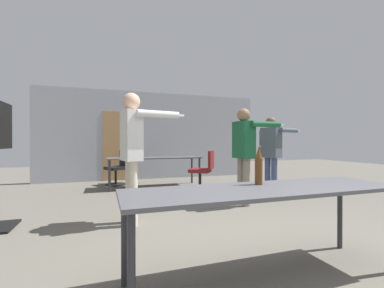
{
  "coord_description": "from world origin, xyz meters",
  "views": [
    {
      "loc": [
        -1.5,
        -1.5,
        1.13
      ],
      "look_at": [
        -0.1,
        2.59,
        1.1
      ],
      "focal_mm": 24.0,
      "sensor_mm": 36.0,
      "label": 1
    }
  ],
  "objects_px": {
    "office_chair_far_right": "(118,169)",
    "person_near_casual": "(244,146)",
    "person_far_watching": "(132,143)",
    "office_chair_far_left": "(203,172)",
    "person_right_polo": "(271,148)",
    "beer_bottle": "(259,166)"
  },
  "relations": [
    {
      "from": "office_chair_far_right",
      "to": "person_near_casual",
      "type": "bearing_deg",
      "value": -172.33
    },
    {
      "from": "person_far_watching",
      "to": "person_near_casual",
      "type": "height_order",
      "value": "person_far_watching"
    },
    {
      "from": "person_right_polo",
      "to": "office_chair_far_left",
      "type": "bearing_deg",
      "value": -146.49
    },
    {
      "from": "person_right_polo",
      "to": "office_chair_far_right",
      "type": "xyz_separation_m",
      "value": [
        -2.99,
        2.54,
        -0.59
      ]
    },
    {
      "from": "person_right_polo",
      "to": "office_chair_far_left",
      "type": "distance_m",
      "value": 1.62
    },
    {
      "from": "person_right_polo",
      "to": "person_near_casual",
      "type": "height_order",
      "value": "person_near_casual"
    },
    {
      "from": "office_chair_far_left",
      "to": "person_near_casual",
      "type": "bearing_deg",
      "value": -137.68
    },
    {
      "from": "person_right_polo",
      "to": "person_far_watching",
      "type": "height_order",
      "value": "person_far_watching"
    },
    {
      "from": "person_far_watching",
      "to": "person_right_polo",
      "type": "bearing_deg",
      "value": 96.96
    },
    {
      "from": "person_far_watching",
      "to": "beer_bottle",
      "type": "distance_m",
      "value": 1.91
    },
    {
      "from": "person_right_polo",
      "to": "person_near_casual",
      "type": "xyz_separation_m",
      "value": [
        -0.95,
        -0.51,
        0.04
      ]
    },
    {
      "from": "person_far_watching",
      "to": "office_chair_far_right",
      "type": "bearing_deg",
      "value": 169.11
    },
    {
      "from": "office_chair_far_left",
      "to": "office_chair_far_right",
      "type": "height_order",
      "value": "office_chair_far_left"
    },
    {
      "from": "person_right_polo",
      "to": "office_chair_far_left",
      "type": "xyz_separation_m",
      "value": [
        -1.16,
        0.97,
        -0.57
      ]
    },
    {
      "from": "person_near_casual",
      "to": "beer_bottle",
      "type": "relative_size",
      "value": 5.05
    },
    {
      "from": "person_far_watching",
      "to": "office_chair_far_right",
      "type": "height_order",
      "value": "person_far_watching"
    },
    {
      "from": "person_right_polo",
      "to": "office_chair_far_right",
      "type": "distance_m",
      "value": 3.97
    },
    {
      "from": "office_chair_far_left",
      "to": "person_right_polo",
      "type": "bearing_deg",
      "value": -95.58
    },
    {
      "from": "person_right_polo",
      "to": "beer_bottle",
      "type": "bearing_deg",
      "value": -54.66
    },
    {
      "from": "person_far_watching",
      "to": "office_chair_far_left",
      "type": "relative_size",
      "value": 1.94
    },
    {
      "from": "person_near_casual",
      "to": "beer_bottle",
      "type": "xyz_separation_m",
      "value": [
        -1.1,
        -2.11,
        -0.14
      ]
    },
    {
      "from": "person_right_polo",
      "to": "beer_bottle",
      "type": "relative_size",
      "value": 4.83
    }
  ]
}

